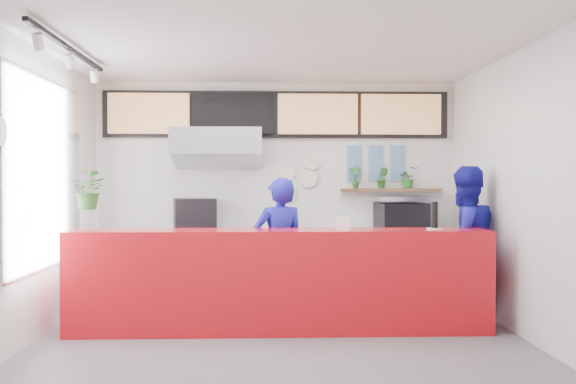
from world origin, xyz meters
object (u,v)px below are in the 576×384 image
(espresso_machine, at_px, (401,219))
(staff_center, at_px, (279,250))
(pepper_mill, at_px, (435,215))
(panini_oven, at_px, (195,217))
(staff_right, at_px, (464,243))
(service_counter, at_px, (280,281))

(espresso_machine, relative_size, staff_center, 0.39)
(espresso_machine, relative_size, pepper_mill, 2.30)
(panini_oven, distance_m, espresso_machine, 2.81)
(espresso_machine, distance_m, staff_right, 1.40)
(espresso_machine, xyz_separation_m, staff_right, (0.46, -1.30, -0.21))
(panini_oven, distance_m, staff_right, 3.54)
(panini_oven, relative_size, staff_right, 0.30)
(service_counter, xyz_separation_m, staff_center, (0.01, 0.46, 0.28))
(espresso_machine, distance_m, staff_center, 2.18)
(service_counter, distance_m, espresso_machine, 2.54)
(pepper_mill, bearing_deg, staff_right, 46.61)
(service_counter, bearing_deg, staff_center, 89.25)
(service_counter, height_order, panini_oven, panini_oven)
(panini_oven, height_order, espresso_machine, panini_oven)
(service_counter, relative_size, pepper_mill, 15.81)
(staff_right, height_order, pepper_mill, staff_right)
(staff_center, xyz_separation_m, pepper_mill, (1.67, -0.48, 0.43))
(pepper_mill, bearing_deg, espresso_machine, 89.08)
(staff_center, bearing_deg, pepper_mill, 147.91)
(espresso_machine, bearing_deg, staff_right, -79.74)
(panini_oven, distance_m, pepper_mill, 3.33)
(service_counter, distance_m, staff_center, 0.54)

